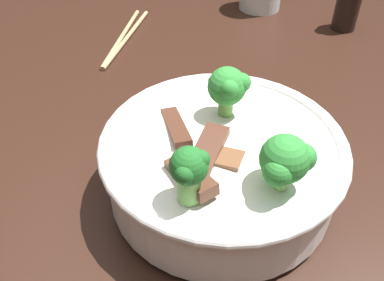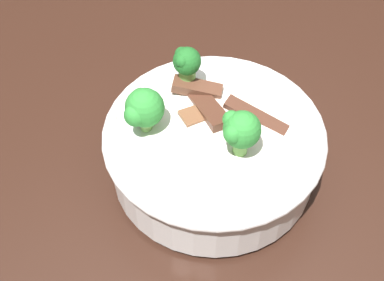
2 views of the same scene
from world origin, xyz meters
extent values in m
cube|color=black|center=(0.00, 0.00, 0.78)|extent=(1.45, 1.00, 0.05)
cube|color=black|center=(-0.64, -0.42, 0.38)|extent=(0.09, 0.09, 0.75)
cube|color=black|center=(-0.64, 0.42, 0.38)|extent=(0.09, 0.09, 0.75)
cylinder|color=white|center=(0.11, 0.06, 0.80)|extent=(0.10, 0.10, 0.01)
cylinder|color=white|center=(0.11, 0.06, 0.84)|extent=(0.23, 0.23, 0.06)
torus|color=white|center=(0.11, 0.06, 0.87)|extent=(0.24, 0.24, 0.01)
ellipsoid|color=white|center=(0.11, 0.06, 0.86)|extent=(0.21, 0.21, 0.04)
cube|color=brown|center=(0.13, 0.06, 0.88)|extent=(0.03, 0.05, 0.01)
cube|color=#4C2B1E|center=(0.10, 0.01, 0.88)|extent=(0.07, 0.05, 0.02)
cube|color=#563323|center=(0.17, 0.04, 0.88)|extent=(0.05, 0.05, 0.02)
cube|color=#4C2B1E|center=(0.13, 0.05, 0.88)|extent=(0.07, 0.03, 0.02)
cylinder|color=#6BA84C|center=(0.18, 0.05, 0.88)|extent=(0.02, 0.02, 0.03)
sphere|color=#1E6023|center=(0.18, 0.05, 0.91)|extent=(0.03, 0.03, 0.03)
sphere|color=#1E6023|center=(0.19, 0.05, 0.91)|extent=(0.02, 0.02, 0.02)
sphere|color=#1E6023|center=(0.18, 0.06, 0.91)|extent=(0.02, 0.02, 0.02)
cylinder|color=#7AB256|center=(0.15, 0.12, 0.88)|extent=(0.01, 0.01, 0.02)
sphere|color=#2D8433|center=(0.15, 0.12, 0.90)|extent=(0.04, 0.04, 0.04)
sphere|color=#2D8433|center=(0.17, 0.11, 0.90)|extent=(0.02, 0.02, 0.02)
sphere|color=#2D8433|center=(0.15, 0.13, 0.90)|extent=(0.02, 0.02, 0.02)
cylinder|color=#6BA84C|center=(0.07, 0.06, 0.88)|extent=(0.01, 0.01, 0.03)
sphere|color=#2D8433|center=(0.07, 0.06, 0.91)|extent=(0.04, 0.04, 0.04)
sphere|color=#2D8433|center=(0.08, 0.06, 0.92)|extent=(0.02, 0.02, 0.02)
sphere|color=#2D8433|center=(0.07, 0.07, 0.91)|extent=(0.02, 0.02, 0.02)
cylinder|color=white|center=(-0.37, 0.05, 0.80)|extent=(0.07, 0.07, 0.00)
cylinder|color=tan|center=(-0.19, -0.15, 0.80)|extent=(0.20, 0.01, 0.01)
cylinder|color=tan|center=(-0.19, -0.16, 0.80)|extent=(0.20, 0.02, 0.01)
cylinder|color=black|center=(-0.32, 0.20, 0.84)|extent=(0.04, 0.04, 0.07)
camera|label=1|loc=(0.41, 0.10, 1.13)|focal=39.37mm
camera|label=2|loc=(-0.18, 0.28, 1.30)|focal=49.93mm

